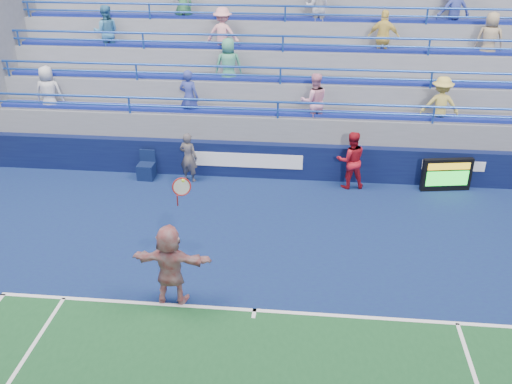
# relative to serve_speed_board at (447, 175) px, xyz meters

# --- Properties ---
(ground) EXTENTS (120.00, 120.00, 0.00)m
(ground) POSITION_rel_serve_speed_board_xyz_m (-4.99, -6.10, -0.51)
(ground) COLOR #333538
(sponsor_wall) EXTENTS (18.00, 0.32, 1.10)m
(sponsor_wall) POSITION_rel_serve_speed_board_xyz_m (-4.98, 0.40, 0.04)
(sponsor_wall) COLOR #0A0E37
(sponsor_wall) RESTS_ON ground
(bleacher_stand) EXTENTS (18.00, 5.60, 6.13)m
(bleacher_stand) POSITION_rel_serve_speed_board_xyz_m (-4.99, 4.17, 1.04)
(bleacher_stand) COLOR slate
(bleacher_stand) RESTS_ON ground
(serve_speed_board) EXTENTS (1.46, 0.40, 1.01)m
(serve_speed_board) POSITION_rel_serve_speed_board_xyz_m (0.00, 0.00, 0.00)
(serve_speed_board) COLOR black
(serve_speed_board) RESTS_ON ground
(judge_chair) EXTENTS (0.51, 0.51, 0.87)m
(judge_chair) POSITION_rel_serve_speed_board_xyz_m (-8.93, -0.07, -0.23)
(judge_chair) COLOR #0C183C
(judge_chair) RESTS_ON ground
(tennis_player) EXTENTS (1.69, 0.57, 2.91)m
(tennis_player) POSITION_rel_serve_speed_board_xyz_m (-6.75, -5.92, 0.40)
(tennis_player) COLOR silver
(tennis_player) RESTS_ON ground
(line_judge) EXTENTS (0.65, 0.51, 1.55)m
(line_judge) POSITION_rel_serve_speed_board_xyz_m (-7.59, -0.11, 0.27)
(line_judge) COLOR #141B38
(line_judge) RESTS_ON ground
(ball_girl) EXTENTS (0.95, 0.80, 1.75)m
(ball_girl) POSITION_rel_serve_speed_board_xyz_m (-2.78, -0.05, 0.36)
(ball_girl) COLOR #A9131F
(ball_girl) RESTS_ON ground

